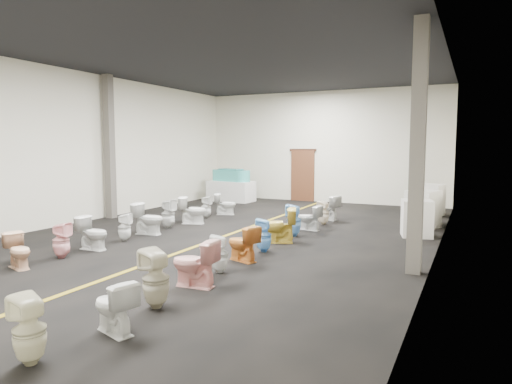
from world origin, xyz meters
TOP-DOWN VIEW (x-y plane):
  - floor at (0.00, 0.00)m, footprint 16.00×16.00m
  - ceiling at (0.00, 0.00)m, footprint 16.00×16.00m
  - wall_back at (0.00, 8.00)m, footprint 10.00×0.00m
  - wall_left at (-5.00, 0.00)m, footprint 0.00×16.00m
  - wall_right at (5.00, 0.00)m, footprint 0.00×16.00m
  - aisle_stripe at (0.00, 0.00)m, footprint 0.12×15.60m
  - back_door at (-0.80, 7.94)m, footprint 1.00×0.10m
  - door_frame at (-0.80, 7.95)m, footprint 1.15×0.08m
  - column_left at (-4.75, 1.00)m, footprint 0.25×0.25m
  - column_right at (4.75, -1.50)m, footprint 0.25×0.25m
  - display_table at (-3.43, 6.51)m, footprint 1.94×1.05m
  - bathtub at (-3.43, 6.51)m, footprint 1.83×0.93m
  - appliance_crate_a at (4.40, 2.05)m, footprint 0.87×0.87m
  - appliance_crate_b at (4.40, 3.49)m, footprint 1.00×1.00m
  - appliance_crate_c at (4.40, 4.26)m, footprint 0.66×0.66m
  - appliance_crate_d at (4.40, 5.90)m, footprint 0.90×0.90m
  - toilet_left_2 at (-1.97, -4.38)m, footprint 0.73×0.55m
  - toilet_left_3 at (-1.87, -3.48)m, footprint 0.41×0.41m
  - toilet_left_4 at (-1.88, -2.61)m, footprint 0.73×0.42m
  - toilet_left_5 at (-1.87, -1.63)m, footprint 0.40×0.39m
  - toilet_left_6 at (-1.92, -0.67)m, footprint 0.85×0.56m
  - toilet_left_7 at (-1.96, 0.23)m, footprint 0.38×0.37m
  - toilet_left_8 at (-1.77, 1.19)m, footprint 0.88×0.66m
  - toilet_left_9 at (-1.98, 2.25)m, footprint 0.38×0.38m
  - toilet_left_10 at (-1.79, 3.16)m, footprint 0.79×0.61m
  - toilet_right_0 at (1.55, -6.89)m, footprint 0.40×0.40m
  - toilet_right_1 at (1.77, -5.89)m, footprint 0.75×0.56m
  - toilet_right_2 at (1.68, -4.96)m, footprint 0.49×0.49m
  - toilet_right_3 at (1.63, -3.90)m, footprint 0.80×0.49m
  - toilet_right_4 at (1.58, -3.01)m, footprint 0.42×0.42m
  - toilet_right_5 at (1.57, -2.08)m, footprint 0.81×0.63m
  - toilet_right_6 at (1.62, -1.19)m, footprint 0.42×0.41m
  - toilet_right_7 at (1.54, -0.17)m, footprint 0.93×0.73m
  - toilet_right_8 at (1.59, 0.72)m, footprint 0.42×0.42m
  - toilet_right_9 at (1.65, 1.71)m, footprint 0.72×0.47m
  - toilet_right_10 at (1.75, 2.70)m, footprint 0.37×0.36m
  - toilet_right_11 at (1.61, 3.61)m, footprint 0.86×0.70m

SIDE VIEW (x-z plane):
  - floor at x=0.00m, z-range 0.00..0.00m
  - aisle_stripe at x=0.00m, z-range 0.00..0.01m
  - toilet_left_2 at x=-1.97m, z-range 0.00..0.67m
  - toilet_right_1 at x=1.77m, z-range 0.00..0.68m
  - toilet_left_5 at x=-1.87m, z-range 0.00..0.68m
  - toilet_right_9 at x=1.65m, z-range 0.00..0.68m
  - toilet_right_4 at x=1.58m, z-range 0.00..0.70m
  - toilet_right_10 at x=1.75m, z-range 0.00..0.70m
  - toilet_left_10 at x=-1.79m, z-range 0.00..0.71m
  - toilet_left_9 at x=-1.98m, z-range 0.00..0.71m
  - toilet_right_5 at x=1.57m, z-range 0.00..0.73m
  - toilet_right_6 at x=1.62m, z-range 0.00..0.73m
  - toilet_left_4 at x=-1.88m, z-range 0.00..0.74m
  - toilet_left_3 at x=-1.87m, z-range 0.00..0.74m
  - appliance_crate_c at x=4.40m, z-range 0.00..0.75m
  - toilet_right_0 at x=1.55m, z-range 0.00..0.75m
  - toilet_right_11 at x=1.61m, z-range 0.00..0.76m
  - toilet_right_3 at x=1.63m, z-range 0.00..0.79m
  - toilet_left_8 at x=-1.77m, z-range 0.00..0.80m
  - toilet_left_6 at x=-1.92m, z-range 0.00..0.81m
  - toilet_left_7 at x=-1.96m, z-range 0.00..0.81m
  - toilet_right_8 at x=1.59m, z-range 0.00..0.82m
  - toilet_right_7 at x=1.54m, z-range 0.00..0.84m
  - display_table at x=-3.43m, z-range 0.00..0.84m
  - toilet_right_2 at x=1.68m, z-range 0.00..0.85m
  - appliance_crate_a at x=4.40m, z-range 0.00..0.93m
  - appliance_crate_d at x=4.40m, z-range 0.00..1.04m
  - appliance_crate_b at x=4.40m, z-range 0.00..1.04m
  - back_door at x=-0.80m, z-range 0.00..2.10m
  - bathtub at x=-3.43m, z-range 0.79..1.34m
  - door_frame at x=-0.80m, z-range 2.07..2.17m
  - wall_back at x=0.00m, z-range -2.75..7.25m
  - wall_left at x=-5.00m, z-range -5.75..10.25m
  - wall_right at x=5.00m, z-range -5.75..10.25m
  - column_left at x=-4.75m, z-range 0.00..4.50m
  - column_right at x=4.75m, z-range 0.00..4.50m
  - ceiling at x=0.00m, z-range 4.50..4.50m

